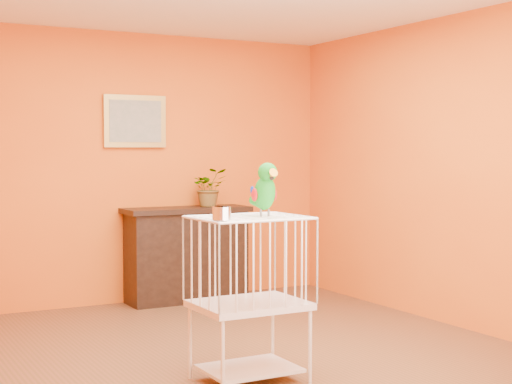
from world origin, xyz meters
TOP-DOWN VIEW (x-y plane):
  - ground at (0.00, 0.00)m, footprint 4.50×4.50m
  - room_shell at (0.00, 0.00)m, footprint 4.50×4.50m
  - console_cabinet at (0.45, 2.03)m, footprint 1.24×0.44m
  - potted_plant at (0.70, 2.06)m, footprint 0.39×0.42m
  - framed_picture at (0.00, 2.22)m, footprint 0.62×0.04m
  - birdcage at (-0.26, -0.62)m, footprint 0.69×0.53m
  - feed_cup at (-0.54, -0.80)m, footprint 0.11×0.11m
  - parrot at (-0.16, -0.65)m, footprint 0.17×0.31m

SIDE VIEW (x-z plane):
  - ground at x=0.00m, z-range 0.00..0.00m
  - console_cabinet at x=0.45m, z-range 0.00..0.92m
  - birdcage at x=-0.26m, z-range 0.02..1.07m
  - potted_plant at x=0.70m, z-range 0.92..1.21m
  - feed_cup at x=-0.54m, z-range 1.06..1.14m
  - parrot at x=-0.16m, z-range 1.05..1.40m
  - room_shell at x=0.00m, z-range -0.67..3.83m
  - framed_picture at x=0.00m, z-range 1.50..2.00m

